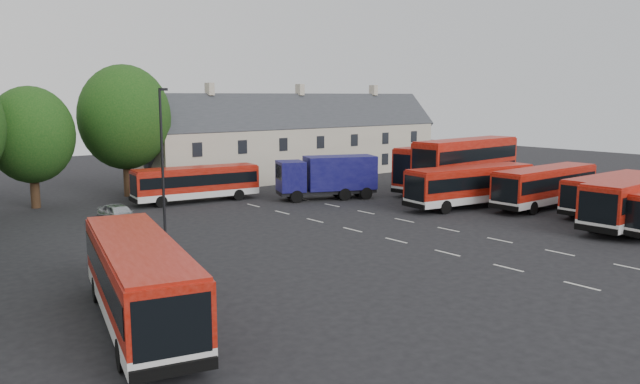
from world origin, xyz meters
The scene contains 14 objects.
ground centered at (0.00, 0.00, 0.00)m, with size 140.00×140.00×0.00m, color black.
lane_markings centered at (2.50, 2.00, 0.01)m, with size 5.15×33.80×0.01m.
terrace_houses centered at (14.00, 30.00, 3.86)m, with size 35.70×7.13×10.06m.
bus_row_b centered at (15.51, -5.51, 2.03)m, with size 12.05×3.25×3.38m.
bus_row_c centered at (18.90, -1.92, 1.75)m, with size 10.30×2.42×2.91m.
bus_row_d centered at (17.56, 2.57, 1.92)m, with size 11.34×2.78×3.20m.
bus_row_e centered at (13.01, 6.38, 1.96)m, with size 11.78×4.26×3.26m.
bus_dd_south centered at (17.65, 10.44, 2.86)m, with size 12.42×3.63×5.03m.
bus_dd_north centered at (17.21, 13.38, 2.45)m, with size 10.68×3.50×4.30m.
bus_west centered at (-18.14, -1.81, 2.03)m, with size 5.49×12.22×3.37m.
bus_north centered at (-2.75, 22.42, 1.77)m, with size 10.68×3.82×2.95m.
box_truck centered at (6.79, 16.65, 2.07)m, with size 8.79×5.70×3.69m.
silver_car centered at (-11.40, 17.45, 0.73)m, with size 1.73×4.29×1.46m, color #B6B9BE.
lamppost centered at (-10.60, 11.88, 4.96)m, with size 0.65×0.36×9.30m.
Camera 1 is at (-27.36, -24.05, 8.84)m, focal length 35.00 mm.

